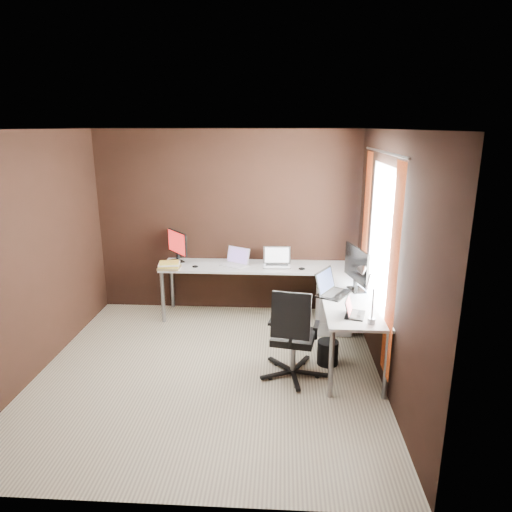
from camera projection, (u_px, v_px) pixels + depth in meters
The scene contains 15 objects.
room at pixel (241, 255), 4.59m from camera, with size 3.60×3.60×2.50m.
desk at pixel (289, 281), 5.66m from camera, with size 2.65×2.25×0.73m.
drawer_pedestal at pixel (334, 307), 5.83m from camera, with size 0.42×0.50×0.60m, color white.
monitor_left at pixel (177, 244), 6.22m from camera, with size 0.34×0.39×0.43m.
monitor_right at pixel (357, 267), 5.10m from camera, with size 0.21×0.60×0.50m.
laptop_white at pixel (236, 261), 6.12m from camera, with size 0.42×0.38×0.23m.
laptop_silver at pixel (277, 262), 6.09m from camera, with size 0.37×0.27×0.24m.
laptop_black_big at pixel (331, 289), 5.06m from camera, with size 0.45×0.49×0.27m.
laptop_black_small at pixel (353, 312), 4.49m from camera, with size 0.24×0.29×0.18m.
book_stack at pixel (169, 265), 5.97m from camera, with size 0.30×0.25×0.09m.
mouse_left at pixel (195, 267), 6.01m from camera, with size 0.08×0.05×0.03m, color black.
mouse_corner at pixel (302, 269), 5.91m from camera, with size 0.09×0.06×0.04m, color black.
desk_lamp at pixel (366, 288), 4.28m from camera, with size 0.18×0.21×0.54m.
office_chair at pixel (293, 351), 4.71m from camera, with size 0.55×0.57×0.99m.
wastebasket at pixel (328, 353), 5.01m from camera, with size 0.23×0.23×0.27m, color black.
Camera 1 is at (0.75, -4.33, 2.53)m, focal length 32.00 mm.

